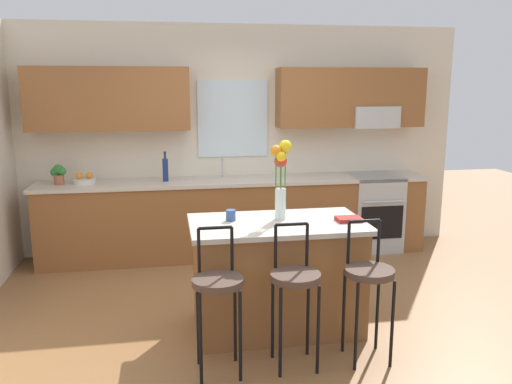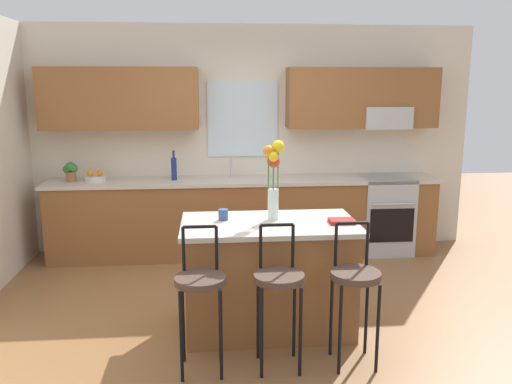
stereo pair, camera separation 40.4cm
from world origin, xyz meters
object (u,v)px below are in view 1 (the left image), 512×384
Objects in this scene: kitchen_island at (277,275)px; bar_stool_far at (369,278)px; cookbook at (349,219)px; fruit_bowl_oranges at (84,180)px; mug_ceramic at (231,215)px; oven_range at (372,212)px; bar_stool_near at (218,288)px; potted_plant_small at (58,173)px; flower_vase at (281,174)px; bar_stool_middle at (295,283)px; bottle_olive_oil at (165,169)px.

kitchen_island is 1.36× the size of bar_stool_far.
kitchen_island is at bearing 172.41° from cookbook.
fruit_bowl_oranges is (-2.36, 2.04, 0.03)m from cookbook.
kitchen_island is 15.77× the size of mug_ceramic.
bar_stool_near is (-2.17, -2.56, 0.18)m from oven_range.
bar_stool_near is at bearing 180.00° from bar_stool_far.
fruit_bowl_oranges reaches higher than cookbook.
potted_plant_small is at bearing 179.89° from fruit_bowl_oranges.
bar_stool_far is at bearing -53.56° from flower_vase.
bar_stool_middle is 0.55m from bar_stool_far.
bar_stool_far is 2.98m from bottle_olive_oil.
oven_range is at bearing 62.63° from cookbook.
bottle_olive_oil is (0.89, 0.00, 0.10)m from fruit_bowl_oranges.
mug_ceramic is 0.26× the size of bottle_olive_oil.
oven_range is 2.59m from flower_vase.
flower_vase is 7.28× the size of mug_ceramic.
potted_plant_small reaches higher than fruit_bowl_oranges.
potted_plant_small is (-2.63, 2.04, 0.11)m from cookbook.
bar_stool_near is 2.88m from fruit_bowl_oranges.
kitchen_island is 6.29× the size of potted_plant_small.
mug_ceramic is 0.40× the size of potted_plant_small.
bar_stool_near and bar_stool_far have the same top height.
kitchen_island is at bearing 90.00° from bar_stool_middle.
bar_stool_near is at bearing -104.27° from mug_ceramic.
flower_vase is at bearing -130.25° from oven_range.
fruit_bowl_oranges is at bearing 139.07° from cookbook.
flower_vase is at bearing -42.14° from potted_plant_small.
fruit_bowl_oranges reaches higher than oven_range.
kitchen_island is (-1.62, -1.94, 0.00)m from oven_range.
bar_stool_near is 1.29m from cookbook.
flower_vase is at bearing 60.69° from kitchen_island.
kitchen_island is 2.90m from potted_plant_small.
bar_stool_middle is 3.05× the size of bottle_olive_oil.
bar_stool_far is 4.34× the size of fruit_bowl_oranges.
cookbook is 3.33m from potted_plant_small.
bar_stool_near is 3.01m from potted_plant_small.
bar_stool_far is 3.05× the size of bottle_olive_oil.
mug_ceramic is 1.94m from bottle_olive_oil.
flower_vase is 3.27× the size of cookbook.
oven_range is at bearing -0.56° from bottle_olive_oil.
bar_stool_middle is 3.15m from fruit_bowl_oranges.
bottle_olive_oil is at bearing 125.60° from cookbook.
bar_stool_middle and bar_stool_far have the same top height.
bottle_olive_oil reaches higher than cookbook.
potted_plant_small reaches higher than bar_stool_near.
kitchen_island is 1.36× the size of bar_stool_near.
bottle_olive_oil is at bearing 0.00° from fruit_bowl_oranges.
kitchen_island is 0.64m from bar_stool_middle.
mug_ceramic is 0.96m from cookbook.
flower_vase is (0.04, 0.07, 0.84)m from kitchen_island.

